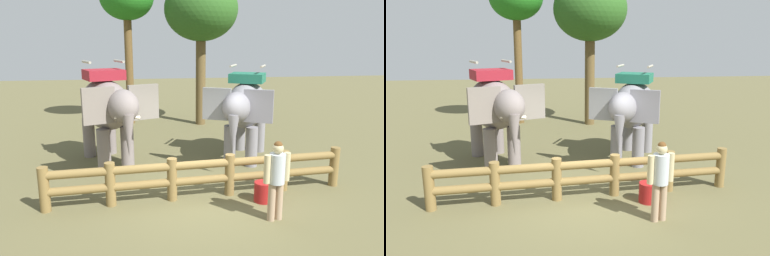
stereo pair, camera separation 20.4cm
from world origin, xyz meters
TOP-DOWN VIEW (x-y plane):
  - ground_plane at (0.00, 0.00)m, footprint 60.00×60.00m
  - log_fence at (0.00, 0.06)m, footprint 7.48×0.75m
  - elephant_near_left at (-2.38, 3.00)m, footprint 2.70×3.82m
  - elephant_center at (1.89, 2.86)m, footprint 2.79×3.56m
  - tourist_woman_in_black at (1.36, -1.34)m, footprint 0.61×0.41m
  - tree_far_left at (-1.79, 9.00)m, footprint 2.39×2.39m
  - tree_back_center at (1.40, 8.30)m, footprint 3.22×3.22m
  - feed_bucket at (1.43, -0.40)m, footprint 0.44×0.44m

SIDE VIEW (x-z plane):
  - ground_plane at x=0.00m, z-range 0.00..0.00m
  - feed_bucket at x=1.43m, z-range 0.00..0.48m
  - log_fence at x=0.00m, z-range 0.08..1.13m
  - tourist_woman_in_black at x=1.36m, z-range 0.14..1.89m
  - elephant_center at x=1.89m, z-range 0.19..3.22m
  - elephant_near_left at x=-2.38m, z-range 0.20..3.40m
  - tree_back_center at x=1.40m, z-range 1.79..8.27m
  - tree_far_left at x=-1.79m, z-range 2.16..8.84m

